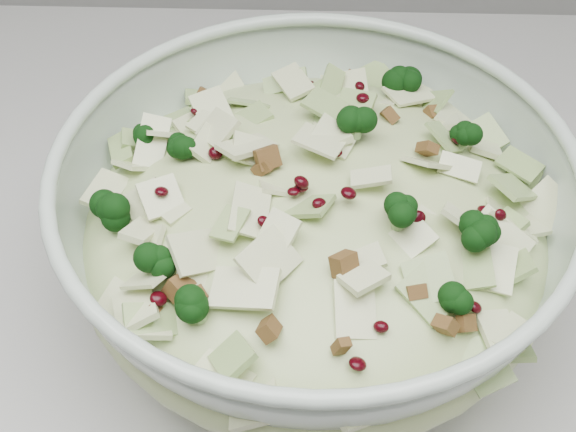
% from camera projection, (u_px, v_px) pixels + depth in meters
% --- Properties ---
extents(mixing_bowl, '(0.41, 0.41, 0.13)m').
position_uv_depth(mixing_bowl, '(314.00, 232.00, 0.52)').
color(mixing_bowl, '#B6C9B9').
rests_on(mixing_bowl, counter).
extents(salad, '(0.37, 0.37, 0.13)m').
position_uv_depth(salad, '(315.00, 209.00, 0.50)').
color(salad, '#C3D591').
rests_on(salad, mixing_bowl).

